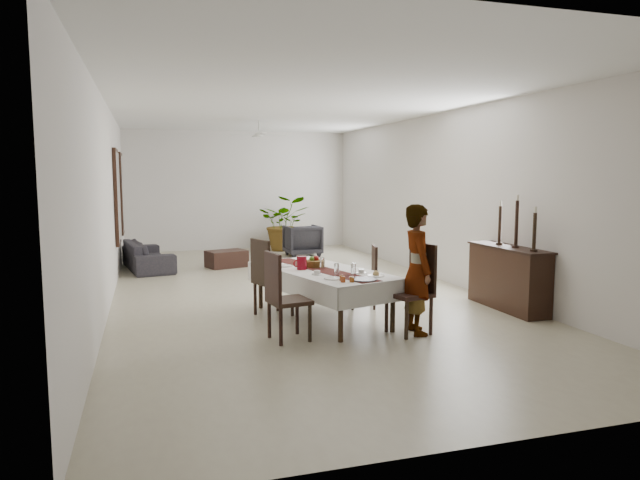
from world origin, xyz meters
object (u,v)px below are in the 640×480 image
at_px(woman, 418,269).
at_px(sofa, 148,255).
at_px(red_pitcher, 302,263).
at_px(sideboard_body, 508,279).
at_px(dining_table_top, 321,272).

distance_m(woman, sofa, 7.06).
height_order(red_pitcher, woman, woman).
bearing_deg(sideboard_body, red_pitcher, 174.51).
relative_size(red_pitcher, woman, 0.11).
xyz_separation_m(woman, sofa, (-3.28, 6.22, -0.53)).
height_order(dining_table_top, sideboard_body, sideboard_body).
height_order(sideboard_body, sofa, sideboard_body).
bearing_deg(woman, sideboard_body, -58.45).
bearing_deg(sofa, red_pitcher, -167.53).
bearing_deg(dining_table_top, red_pitcher, 149.04).
relative_size(sideboard_body, sofa, 0.75).
relative_size(dining_table_top, red_pitcher, 12.00).
xyz_separation_m(sideboard_body, sofa, (-5.21, 5.41, -0.16)).
distance_m(dining_table_top, red_pitcher, 0.30).
bearing_deg(dining_table_top, sideboard_body, -20.63).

